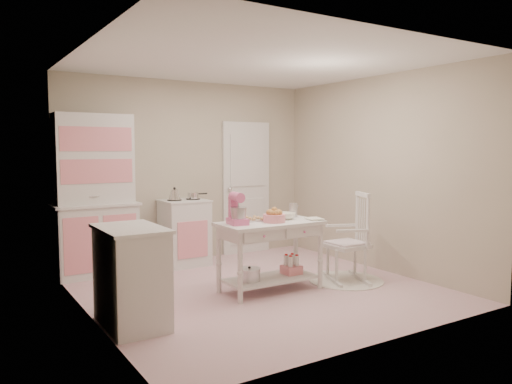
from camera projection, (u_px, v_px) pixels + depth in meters
room_shell at (259, 147)px, 5.65m from camera, size 3.84×3.84×2.62m
door at (246, 188)px, 7.79m from camera, size 0.82×0.05×2.04m
hutch at (95, 195)px, 6.36m from camera, size 1.06×0.50×2.08m
stove at (184, 232)px, 7.00m from camera, size 0.62×0.57×0.92m
base_cabinet at (131, 277)px, 4.57m from camera, size 0.54×0.84×0.92m
lace_rug at (346, 280)px, 6.17m from camera, size 0.92×0.92×0.01m
rocking_chair at (346, 237)px, 6.12m from camera, size 0.72×0.85×1.10m
work_table at (270, 256)px, 5.71m from camera, size 1.20×0.60×0.80m
stand_mixer at (238, 209)px, 5.46m from camera, size 0.23×0.30×0.34m
cookie_tray at (251, 220)px, 5.75m from camera, size 0.34×0.24×0.02m
bread_basket at (274, 218)px, 5.64m from camera, size 0.25×0.25×0.09m
mixing_bowl at (285, 216)px, 5.88m from camera, size 0.25×0.25×0.08m
metal_pitcher at (293, 210)px, 6.04m from camera, size 0.10×0.10×0.17m
recipe_book at (308, 219)px, 5.81m from camera, size 0.21×0.25×0.02m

